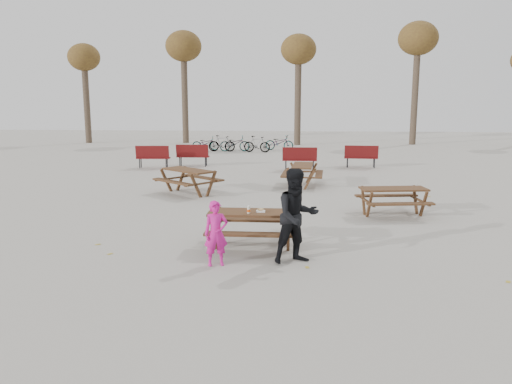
# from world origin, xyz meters

# --- Properties ---
(ground) EXTENTS (80.00, 80.00, 0.00)m
(ground) POSITION_xyz_m (0.00, 0.00, 0.00)
(ground) COLOR gray
(ground) RESTS_ON ground
(main_picnic_table) EXTENTS (1.80, 1.45, 0.78)m
(main_picnic_table) POSITION_xyz_m (0.00, 0.00, 0.59)
(main_picnic_table) COLOR #372514
(main_picnic_table) RESTS_ON ground
(food_tray) EXTENTS (0.18, 0.11, 0.03)m
(food_tray) POSITION_xyz_m (0.18, -0.05, 0.79)
(food_tray) COLOR white
(food_tray) RESTS_ON main_picnic_table
(bread_roll) EXTENTS (0.14, 0.06, 0.05)m
(bread_roll) POSITION_xyz_m (0.18, -0.05, 0.83)
(bread_roll) COLOR tan
(bread_roll) RESTS_ON food_tray
(soda_bottle) EXTENTS (0.07, 0.07, 0.17)m
(soda_bottle) POSITION_xyz_m (-0.06, -0.18, 0.85)
(soda_bottle) COLOR silver
(soda_bottle) RESTS_ON main_picnic_table
(child) EXTENTS (0.51, 0.41, 1.22)m
(child) POSITION_xyz_m (-0.57, -1.17, 0.61)
(child) COLOR #D11A89
(child) RESTS_ON ground
(adult) EXTENTS (1.08, 0.99, 1.80)m
(adult) POSITION_xyz_m (0.92, -0.88, 0.90)
(adult) COLOR black
(adult) RESTS_ON ground
(picnic_table_east) EXTENTS (1.91, 1.63, 0.74)m
(picnic_table_east) POSITION_xyz_m (3.49, 3.25, 0.37)
(picnic_table_east) COLOR #372514
(picnic_table_east) RESTS_ON ground
(picnic_table_north) EXTENTS (2.41, 2.37, 0.81)m
(picnic_table_north) POSITION_xyz_m (-2.62, 5.92, 0.40)
(picnic_table_north) COLOR #372514
(picnic_table_north) RESTS_ON ground
(picnic_table_far) EXTENTS (1.55, 1.87, 0.77)m
(picnic_table_far) POSITION_xyz_m (1.14, 7.75, 0.38)
(picnic_table_far) COLOR #372514
(picnic_table_far) RESTS_ON ground
(park_bench_row) EXTENTS (11.00, 1.60, 1.03)m
(park_bench_row) POSITION_xyz_m (-1.12, 12.42, 0.52)
(park_bench_row) COLOR maroon
(park_bench_row) RESTS_ON ground
(bicycle_row) EXTENTS (6.29, 2.27, 0.96)m
(bicycle_row) POSITION_xyz_m (-2.37, 19.98, 0.47)
(bicycle_row) COLOR black
(bicycle_row) RESTS_ON ground
(tree_row) EXTENTS (32.17, 3.52, 8.26)m
(tree_row) POSITION_xyz_m (0.90, 25.15, 6.19)
(tree_row) COLOR #382B21
(tree_row) RESTS_ON ground
(fallen_leaves) EXTENTS (11.00, 11.00, 0.01)m
(fallen_leaves) POSITION_xyz_m (0.50, 2.50, 0.00)
(fallen_leaves) COLOR #AE9529
(fallen_leaves) RESTS_ON ground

